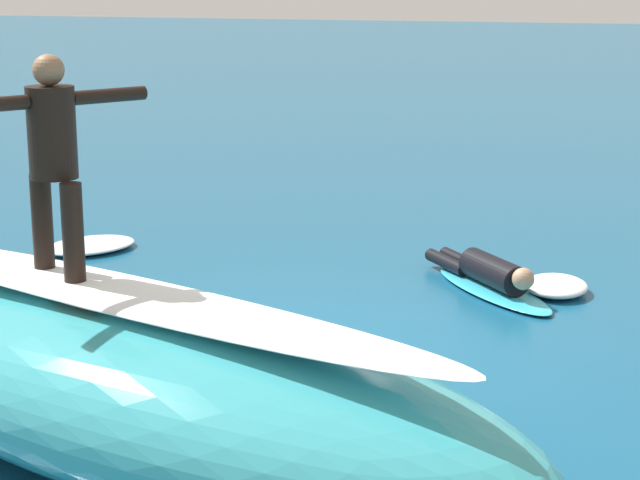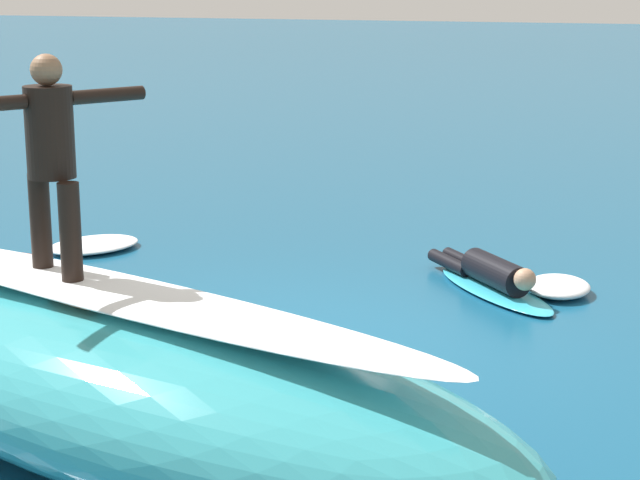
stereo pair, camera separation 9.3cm
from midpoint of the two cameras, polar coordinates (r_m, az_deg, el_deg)
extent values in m
plane|color=#145175|center=(9.88, -1.60, -5.26)|extent=(120.00, 120.00, 0.00)
ellipsoid|color=teal|center=(7.53, -9.97, -7.11)|extent=(6.43, 3.98, 1.11)
ellipsoid|color=white|center=(7.34, -10.16, -2.74)|extent=(5.12, 2.44, 0.08)
ellipsoid|color=#E0563D|center=(7.79, -13.32, -2.00)|extent=(1.88, 1.51, 0.06)
cylinder|color=black|center=(7.90, -14.18, 0.89)|extent=(0.14, 0.14, 0.67)
cylinder|color=black|center=(7.51, -12.72, 0.32)|extent=(0.14, 0.14, 0.67)
cylinder|color=black|center=(7.59, -13.73, 5.29)|extent=(0.44, 0.44, 0.60)
sphere|color=#936B4C|center=(7.55, -13.90, 8.33)|extent=(0.21, 0.21, 0.21)
cylinder|color=black|center=(7.76, -10.95, 7.18)|extent=(0.38, 0.50, 0.10)
ellipsoid|color=#33B2D1|center=(11.52, 8.50, -2.48)|extent=(1.65, 1.84, 0.06)
cylinder|color=black|center=(11.47, 8.53, -1.59)|extent=(0.79, 0.87, 0.31)
sphere|color=tan|center=(11.02, 9.98, -1.95)|extent=(0.22, 0.22, 0.22)
cylinder|color=black|center=(12.11, 6.19, -1.12)|extent=(0.57, 0.65, 0.14)
cylinder|color=black|center=(12.19, 6.93, -1.04)|extent=(0.57, 0.65, 0.14)
ellipsoid|color=white|center=(11.59, 11.59, -2.28)|extent=(0.71, 0.86, 0.16)
ellipsoid|color=white|center=(13.35, -11.73, -0.26)|extent=(1.25, 1.35, 0.12)
camera|label=1|loc=(0.05, -90.29, -0.07)|focal=63.37mm
camera|label=2|loc=(0.05, 89.71, 0.07)|focal=63.37mm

